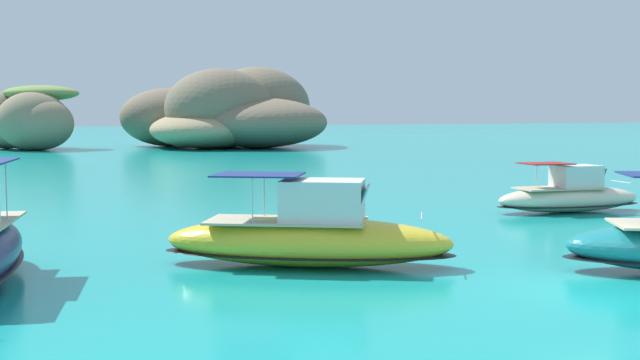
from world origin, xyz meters
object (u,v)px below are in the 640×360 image
motorboat_yellow (310,237)px  islet_large (231,116)px  islet_small (27,121)px  motorboat_cream (569,196)px

motorboat_yellow → islet_large: bearing=75.5°
islet_large → islet_small: 21.29m
islet_small → motorboat_cream: (17.09, -64.98, -2.28)m
islet_large → motorboat_yellow: size_ratio=3.16×
islet_small → motorboat_yellow: 71.96m
islet_large → islet_small: size_ratio=1.66×
islet_small → motorboat_cream: 67.23m
islet_large → motorboat_yellow: islet_large is taller
islet_large → motorboat_cream: islet_large is taller
islet_small → motorboat_yellow: bearing=-87.4°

